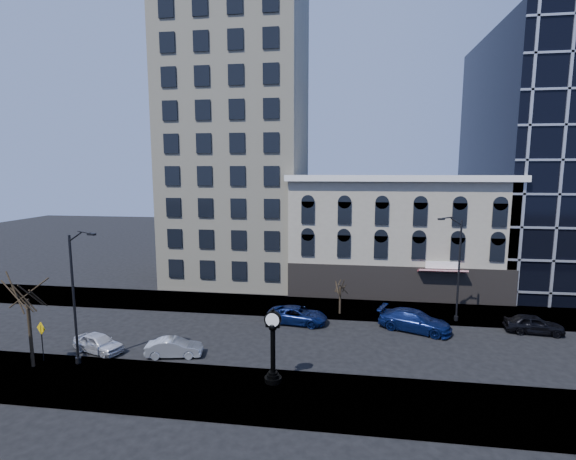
% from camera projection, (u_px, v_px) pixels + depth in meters
% --- Properties ---
extents(ground, '(160.00, 160.00, 0.00)m').
position_uv_depth(ground, '(255.00, 338.00, 32.35)').
color(ground, black).
rests_on(ground, ground).
extents(sidewalk_far, '(160.00, 6.00, 0.12)m').
position_uv_depth(sidewalk_far, '(273.00, 305.00, 40.19)').
color(sidewalk_far, gray).
rests_on(sidewalk_far, ground).
extents(sidewalk_near, '(160.00, 6.00, 0.12)m').
position_uv_depth(sidewalk_near, '(225.00, 391.00, 24.51)').
color(sidewalk_near, gray).
rests_on(sidewalk_near, ground).
extents(cream_tower, '(15.90, 15.40, 42.50)m').
position_uv_depth(cream_tower, '(238.00, 116.00, 49.00)').
color(cream_tower, beige).
rests_on(cream_tower, ground).
extents(victorian_row, '(22.60, 11.19, 12.50)m').
position_uv_depth(victorian_row, '(394.00, 235.00, 45.40)').
color(victorian_row, '#A19985').
rests_on(victorian_row, ground).
extents(glass_office, '(20.00, 20.15, 28.00)m').
position_uv_depth(glass_office, '(576.00, 161.00, 46.37)').
color(glass_office, black).
rests_on(glass_office, ground).
extents(street_clock, '(1.05, 1.05, 4.65)m').
position_uv_depth(street_clock, '(273.00, 349.00, 25.23)').
color(street_clock, black).
rests_on(street_clock, sidewalk_near).
extents(street_lamp_near, '(2.36, 0.78, 9.22)m').
position_uv_depth(street_lamp_near, '(79.00, 262.00, 26.75)').
color(street_lamp_near, black).
rests_on(street_lamp_near, sidewalk_near).
extents(street_lamp_far, '(2.29, 1.02, 9.20)m').
position_uv_depth(street_lamp_far, '(453.00, 241.00, 34.81)').
color(street_lamp_far, black).
rests_on(street_lamp_far, sidewalk_far).
extents(bare_tree_near, '(4.30, 4.30, 7.38)m').
position_uv_depth(bare_tree_near, '(26.00, 284.00, 26.70)').
color(bare_tree_near, '#312618').
rests_on(bare_tree_near, sidewalk_near).
extents(bare_tree_far, '(2.30, 2.30, 3.94)m').
position_uv_depth(bare_tree_far, '(340.00, 281.00, 37.32)').
color(bare_tree_far, '#312618').
rests_on(bare_tree_far, sidewalk_far).
extents(warning_sign, '(0.85, 0.36, 2.74)m').
position_uv_depth(warning_sign, '(42.00, 334.00, 28.05)').
color(warning_sign, black).
rests_on(warning_sign, sidewalk_near).
extents(car_near_a, '(4.22, 2.72, 1.34)m').
position_uv_depth(car_near_a, '(98.00, 343.00, 29.90)').
color(car_near_a, silver).
rests_on(car_near_a, ground).
extents(car_near_b, '(4.06, 2.05, 1.28)m').
position_uv_depth(car_near_b, '(174.00, 347.00, 29.19)').
color(car_near_b, '#A5A8AD').
rests_on(car_near_b, ground).
extents(car_far_a, '(5.33, 2.94, 1.41)m').
position_uv_depth(car_far_a, '(297.00, 315.00, 35.53)').
color(car_far_a, '#0C194C').
rests_on(car_far_a, ground).
extents(car_far_b, '(6.24, 4.31, 1.68)m').
position_uv_depth(car_far_b, '(415.00, 321.00, 33.86)').
color(car_far_b, '#0C194C').
rests_on(car_far_b, ground).
extents(car_far_c, '(4.49, 2.14, 1.48)m').
position_uv_depth(car_far_c, '(534.00, 324.00, 33.36)').
color(car_far_c, black).
rests_on(car_far_c, ground).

